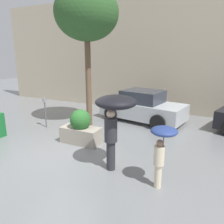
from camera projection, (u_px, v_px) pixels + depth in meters
name	position (u px, v px, depth m)	size (l,w,h in m)	color
ground_plane	(64.00, 152.00, 6.93)	(40.00, 40.00, 0.00)	slate
building_facade	(136.00, 55.00, 11.82)	(18.00, 0.30, 6.00)	#B7A88E
planter_box	(81.00, 129.00, 7.57)	(1.38, 0.72, 1.20)	#9E9384
person_adult	(115.00, 111.00, 5.56)	(1.07, 1.07, 2.02)	#2D2D33
person_child	(162.00, 144.00, 4.88)	(0.60, 0.60, 1.46)	beige
parked_car_near	(142.00, 107.00, 10.11)	(4.07, 2.41, 1.42)	#B7BCC1
street_tree	(87.00, 14.00, 8.52)	(2.53, 2.53, 5.65)	brown
parking_meter	(45.00, 106.00, 9.08)	(0.14, 0.14, 1.28)	#595B60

